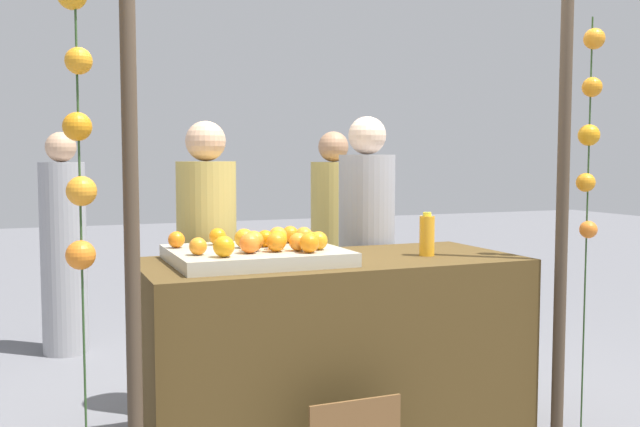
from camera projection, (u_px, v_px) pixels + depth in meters
stall_counter at (332, 352)px, 3.36m from camera, size 1.76×0.79×0.89m
orange_tray at (256, 255)px, 3.22m from camera, size 0.75×0.65×0.06m
orange_0 at (309, 243)px, 3.07m from camera, size 0.09×0.09×0.09m
orange_1 at (304, 235)px, 3.40m from camera, size 0.08×0.08×0.08m
orange_2 at (312, 240)px, 3.25m from camera, size 0.07×0.07×0.07m
orange_3 at (224, 246)px, 2.94m from camera, size 0.09×0.09×0.09m
orange_4 at (278, 236)px, 3.34m from camera, size 0.09×0.09×0.09m
orange_5 at (265, 239)px, 3.28m from camera, size 0.08×0.08×0.08m
orange_6 at (218, 237)px, 3.35m from camera, size 0.08×0.08×0.08m
orange_7 at (298, 242)px, 3.13m from camera, size 0.08×0.08×0.08m
orange_8 at (198, 246)px, 3.00m from camera, size 0.08×0.08×0.08m
orange_9 at (250, 243)px, 3.05m from camera, size 0.09×0.09×0.09m
orange_10 at (244, 238)px, 3.24m from camera, size 0.09×0.09×0.09m
orange_11 at (176, 240)px, 3.24m from camera, size 0.08×0.08×0.08m
orange_12 at (276, 242)px, 3.10m from camera, size 0.08×0.08×0.08m
orange_13 at (318, 241)px, 3.17m from camera, size 0.08×0.08×0.08m
orange_14 at (290, 234)px, 3.43m from camera, size 0.08×0.08×0.08m
orange_15 at (254, 241)px, 3.13m from camera, size 0.09×0.09×0.09m
orange_16 at (278, 240)px, 3.19m from camera, size 0.09×0.09×0.09m
juice_bottle at (427, 235)px, 3.42m from camera, size 0.07×0.07×0.21m
vendor_left at (207, 279)px, 3.74m from camera, size 0.31×0.31×1.54m
vendor_right at (366, 266)px, 4.07m from camera, size 0.32×0.32×1.59m
crowd_person_0 at (64, 251)px, 4.94m from camera, size 0.31×0.31×1.53m
crowd_person_1 at (333, 251)px, 4.91m from camera, size 0.31×0.31×1.54m
canopy_post_left at (131, 221)px, 2.55m from camera, size 0.06×0.06×2.26m
canopy_post_right at (562, 207)px, 3.27m from camera, size 0.06×0.06×2.26m
garland_strand_left at (78, 136)px, 2.43m from camera, size 0.12×0.11×2.00m
garland_strand_right at (590, 129)px, 3.31m from camera, size 0.10×0.11×2.00m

